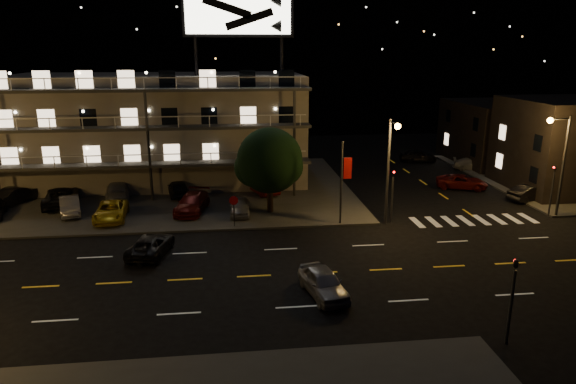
{
  "coord_description": "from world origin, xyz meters",
  "views": [
    {
      "loc": [
        -3.24,
        -27.76,
        12.92
      ],
      "look_at": [
        0.96,
        8.0,
        2.83
      ],
      "focal_mm": 32.0,
      "sensor_mm": 36.0,
      "label": 1
    }
  ],
  "objects": [
    {
      "name": "side_car_0",
      "position": [
        22.92,
        12.76,
        0.7
      ],
      "size": [
        4.47,
        2.82,
        1.39
      ],
      "primitive_type": "imported",
      "rotation": [
        0.0,
        0.0,
        1.92
      ],
      "color": "black",
      "rests_on": "ground"
    },
    {
      "name": "signal_sw",
      "position": [
        9.0,
        -8.5,
        2.57
      ],
      "size": [
        0.2,
        0.27,
        4.6
      ],
      "color": "#2D2D30",
      "rests_on": "ground"
    },
    {
      "name": "banner_north",
      "position": [
        5.09,
        8.4,
        3.43
      ],
      "size": [
        0.83,
        0.16,
        6.4
      ],
      "color": "#2D2D30",
      "rests_on": "ground"
    },
    {
      "name": "road_car_east",
      "position": [
        1.62,
        -2.81,
        0.73
      ],
      "size": [
        2.55,
        4.54,
        1.46
      ],
      "primitive_type": "imported",
      "rotation": [
        0.0,
        0.0,
        0.2
      ],
      "color": "gray",
      "rests_on": "ground"
    },
    {
      "name": "side_bldg_back",
      "position": [
        29.99,
        28.0,
        3.5
      ],
      "size": [
        14.06,
        12.0,
        7.0
      ],
      "color": "black",
      "rests_on": "ground"
    },
    {
      "name": "lot_car_3",
      "position": [
        -6.32,
        12.53,
        0.89
      ],
      "size": [
        3.02,
        5.4,
        1.48
      ],
      "primitive_type": "imported",
      "rotation": [
        0.0,
        0.0,
        -0.2
      ],
      "color": "#60110D",
      "rests_on": "curb_nw"
    },
    {
      "name": "lot_car_6",
      "position": [
        -17.42,
        15.67,
        0.92
      ],
      "size": [
        3.45,
        5.86,
        1.53
      ],
      "primitive_type": "imported",
      "rotation": [
        0.0,
        0.0,
        3.31
      ],
      "color": "black",
      "rests_on": "curb_nw"
    },
    {
      "name": "curb_ne",
      "position": [
        30.0,
        20.0,
        0.07
      ],
      "size": [
        16.0,
        24.0,
        0.15
      ],
      "primitive_type": "cube",
      "color": "#3B3B39",
      "rests_on": "ground"
    },
    {
      "name": "streetlight_ne",
      "position": [
        22.14,
        8.3,
        4.96
      ],
      "size": [
        1.92,
        0.44,
        8.0
      ],
      "color": "#2D2D30",
      "rests_on": "ground"
    },
    {
      "name": "road_car_west",
      "position": [
        -8.46,
        4.12,
        0.64
      ],
      "size": [
        3.02,
        4.94,
        1.28
      ],
      "primitive_type": "imported",
      "rotation": [
        0.0,
        0.0,
        2.94
      ],
      "color": "black",
      "rests_on": "ground"
    },
    {
      "name": "lot_car_1",
      "position": [
        -15.98,
        13.04,
        0.84
      ],
      "size": [
        2.63,
        4.41,
        1.37
      ],
      "primitive_type": "imported",
      "rotation": [
        0.0,
        0.0,
        0.3
      ],
      "color": "gray",
      "rests_on": "curb_nw"
    },
    {
      "name": "motel",
      "position": [
        -9.94,
        23.88,
        5.34
      ],
      "size": [
        28.0,
        13.8,
        18.1
      ],
      "color": "gray",
      "rests_on": "ground"
    },
    {
      "name": "lot_car_2",
      "position": [
        -12.44,
        11.28,
        0.82
      ],
      "size": [
        2.49,
        4.96,
        1.35
      ],
      "primitive_type": "imported",
      "rotation": [
        0.0,
        0.0,
        0.05
      ],
      "color": "gold",
      "rests_on": "curb_nw"
    },
    {
      "name": "curb_nw",
      "position": [
        -14.0,
        20.0,
        0.07
      ],
      "size": [
        44.0,
        24.0,
        0.15
      ],
      "primitive_type": "cube",
      "color": "#3B3B39",
      "rests_on": "ground"
    },
    {
      "name": "signal_nw",
      "position": [
        9.0,
        8.5,
        2.57
      ],
      "size": [
        0.2,
        0.27,
        4.6
      ],
      "color": "#2D2D30",
      "rests_on": "ground"
    },
    {
      "name": "signal_ne",
      "position": [
        22.0,
        8.5,
        2.57
      ],
      "size": [
        0.27,
        0.2,
        4.6
      ],
      "color": "#2D2D30",
      "rests_on": "ground"
    },
    {
      "name": "stop_sign",
      "position": [
        -3.0,
        8.57,
        1.71
      ],
      "size": [
        0.91,
        0.11,
        2.61
      ],
      "color": "#2D2D30",
      "rests_on": "ground"
    },
    {
      "name": "side_car_2",
      "position": [
        23.5,
        24.58,
        0.63
      ],
      "size": [
        4.72,
        3.21,
        1.27
      ],
      "primitive_type": "imported",
      "rotation": [
        0.0,
        0.0,
        1.21
      ],
      "color": "gray",
      "rests_on": "ground"
    },
    {
      "name": "tree",
      "position": [
        -0.1,
        11.85,
        4.22
      ],
      "size": [
        5.44,
        5.24,
        6.85
      ],
      "color": "black",
      "rests_on": "curb_nw"
    },
    {
      "name": "side_car_1",
      "position": [
        18.77,
        17.34,
        0.66
      ],
      "size": [
        5.21,
        3.66,
        1.32
      ],
      "primitive_type": "imported",
      "rotation": [
        0.0,
        0.0,
        1.23
      ],
      "color": "#60110D",
      "rests_on": "ground"
    },
    {
      "name": "streetlight_nc",
      "position": [
        8.5,
        7.94,
        4.96
      ],
      "size": [
        0.44,
        1.92,
        8.0
      ],
      "color": "#2D2D30",
      "rests_on": "ground"
    },
    {
      "name": "lot_car_5",
      "position": [
        -21.41,
        16.84,
        0.86
      ],
      "size": [
        3.12,
        4.53,
        1.41
      ],
      "primitive_type": "imported",
      "rotation": [
        0.0,
        0.0,
        2.72
      ],
      "color": "black",
      "rests_on": "curb_nw"
    },
    {
      "name": "lot_car_7",
      "position": [
        -13.16,
        17.47,
        0.85
      ],
      "size": [
        2.82,
        5.13,
        1.41
      ],
      "primitive_type": "imported",
      "rotation": [
        0.0,
        0.0,
        3.32
      ],
      "color": "gray",
      "rests_on": "curb_nw"
    },
    {
      "name": "lot_car_8",
      "position": [
        -7.87,
        17.41,
        0.87
      ],
      "size": [
        2.65,
        4.49,
        1.43
      ],
      "primitive_type": "imported",
      "rotation": [
        0.0,
        0.0,
        3.38
      ],
      "color": "black",
      "rests_on": "curb_nw"
    },
    {
      "name": "ground",
      "position": [
        0.0,
        0.0,
        0.0
      ],
      "size": [
        140.0,
        140.0,
        0.0
      ],
      "primitive_type": "plane",
      "color": "black",
      "rests_on": "ground"
    },
    {
      "name": "side_car_3",
      "position": [
        18.97,
        29.43,
        0.73
      ],
      "size": [
        4.45,
        2.27,
        1.45
      ],
      "primitive_type": "imported",
      "rotation": [
        0.0,
        0.0,
        1.44
      ],
      "color": "black",
      "rests_on": "ground"
    },
    {
      "name": "hill_backdrop",
      "position": [
        -5.94,
        68.78,
        11.55
      ],
      "size": [
        120.0,
        25.0,
        24.0
      ],
      "color": "black",
      "rests_on": "ground"
    },
    {
      "name": "lot_car_4",
      "position": [
        -2.51,
        11.42,
        0.8
      ],
      "size": [
        1.64,
        3.84,
        1.29
      ],
      "primitive_type": "imported",
      "rotation": [
        0.0,
        0.0,
        -0.03
      ],
      "color": "gray",
      "rests_on": "curb_nw"
    },
    {
      "name": "lot_car_9",
      "position": [
        -0.35,
        17.46,
        0.9
      ],
      "size": [
        3.17,
        4.82,
        1.5
      ],
      "primitive_type": "imported",
      "rotation": [
        0.0,
        0.0,
        3.52
      ],
      "color": "#60110D",
      "rests_on": "curb_nw"
    }
  ]
}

